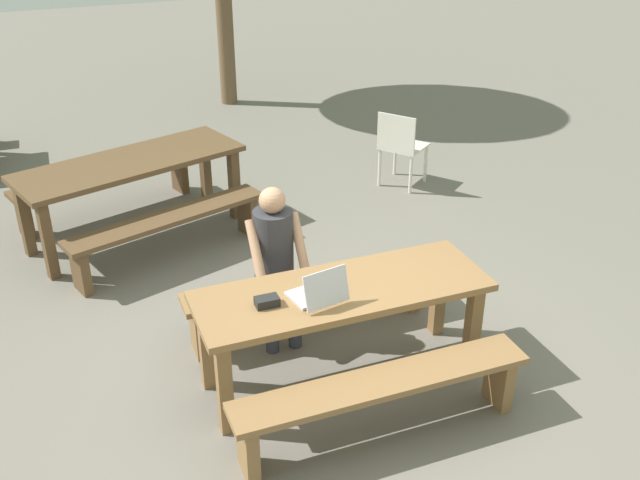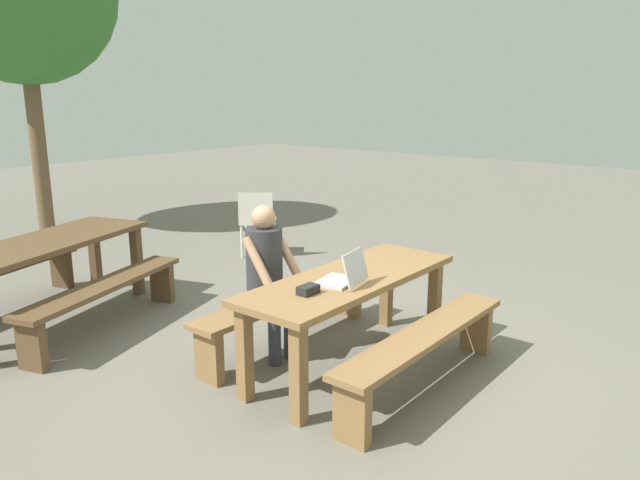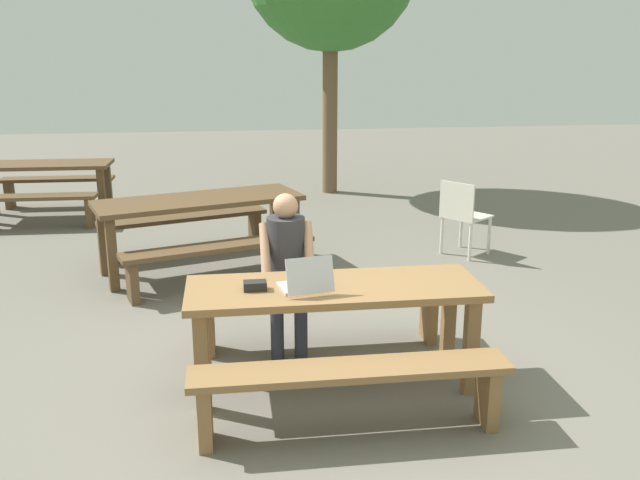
# 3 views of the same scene
# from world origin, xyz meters

# --- Properties ---
(ground_plane) EXTENTS (30.00, 30.00, 0.00)m
(ground_plane) POSITION_xyz_m (0.00, 0.00, 0.00)
(ground_plane) COLOR slate
(picnic_table_front) EXTENTS (2.00, 0.69, 0.74)m
(picnic_table_front) POSITION_xyz_m (0.00, 0.00, 0.62)
(picnic_table_front) COLOR olive
(picnic_table_front) RESTS_ON ground
(bench_near) EXTENTS (1.94, 0.30, 0.45)m
(bench_near) POSITION_xyz_m (0.00, -0.65, 0.34)
(bench_near) COLOR olive
(bench_near) RESTS_ON ground
(bench_far) EXTENTS (1.94, 0.30, 0.45)m
(bench_far) POSITION_xyz_m (0.00, 0.65, 0.34)
(bench_far) COLOR olive
(bench_far) RESTS_ON ground
(laptop) EXTENTS (0.37, 0.36, 0.25)m
(laptop) POSITION_xyz_m (-0.20, -0.08, 0.80)
(laptop) COLOR silver
(laptop) RESTS_ON picnic_table_front
(small_pouch) EXTENTS (0.15, 0.09, 0.06)m
(small_pouch) POSITION_xyz_m (-0.53, -0.02, 0.77)
(small_pouch) COLOR black
(small_pouch) RESTS_ON picnic_table_front
(person_seated) EXTENTS (0.40, 0.40, 1.24)m
(person_seated) POSITION_xyz_m (-0.27, 0.61, 0.72)
(person_seated) COLOR #333847
(person_seated) RESTS_ON ground
(plastic_chair) EXTENTS (0.62, 0.62, 0.85)m
(plastic_chair) POSITION_xyz_m (1.90, 2.87, 0.47)
(plastic_chair) COLOR silver
(plastic_chair) RESTS_ON ground
(picnic_table_mid) EXTENTS (2.23, 1.36, 0.78)m
(picnic_table_mid) POSITION_xyz_m (-0.99, 2.74, 0.66)
(picnic_table_mid) COLOR brown
(picnic_table_mid) RESTS_ON ground
(bench_mid_south) EXTENTS (1.89, 0.87, 0.45)m
(bench_mid_south) POSITION_xyz_m (-0.79, 2.12, 0.34)
(bench_mid_south) COLOR brown
(bench_mid_south) RESTS_ON ground
(bench_mid_north) EXTENTS (1.89, 0.87, 0.45)m
(bench_mid_north) POSITION_xyz_m (-1.19, 3.36, 0.34)
(bench_mid_north) COLOR brown
(bench_mid_north) RESTS_ON ground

